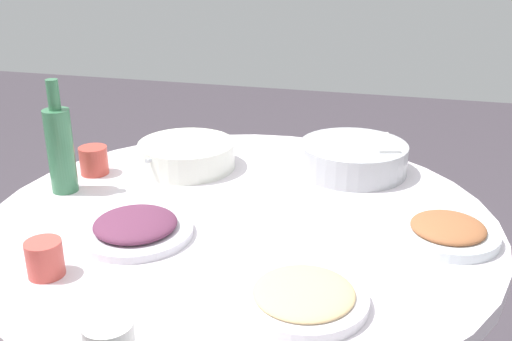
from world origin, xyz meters
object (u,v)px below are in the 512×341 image
dish_eggplant (136,228)px  tea_cup_far (94,160)px  soup_bowl (187,156)px  dish_stirfry (448,232)px  tea_cup_near (45,258)px  round_dining_table (241,251)px  rice_bowl (353,157)px  green_bottle (60,148)px  dish_noodles (304,296)px

dish_eggplant → tea_cup_far: tea_cup_far is taller
dish_eggplant → soup_bowl: bearing=5.0°
dish_eggplant → dish_stirfry: dish_eggplant is taller
soup_bowl → tea_cup_near: (-0.59, 0.06, 0.00)m
round_dining_table → rice_bowl: 0.42m
round_dining_table → rice_bowl: (0.33, -0.22, 0.14)m
soup_bowl → tea_cup_near: size_ratio=3.85×
soup_bowl → dish_eggplant: (-0.40, -0.04, -0.01)m
round_dining_table → tea_cup_far: 0.49m
soup_bowl → green_bottle: (-0.23, 0.24, 0.08)m
dish_eggplant → green_bottle: green_bottle is taller
round_dining_table → dish_noodles: bearing=-146.8°
soup_bowl → dish_stirfry: size_ratio=1.26×
dish_stirfry → tea_cup_near: size_ratio=3.05×
dish_noodles → green_bottle: bearing=63.5°
dish_eggplant → dish_noodles: (-0.16, -0.39, -0.00)m
green_bottle → tea_cup_far: bearing=-7.3°
round_dining_table → soup_bowl: bearing=41.9°
dish_eggplant → tea_cup_far: 0.40m
rice_bowl → dish_stirfry: rice_bowl is taller
tea_cup_near → green_bottle: bearing=26.3°
dish_eggplant → green_bottle: (0.18, 0.28, 0.10)m
dish_eggplant → round_dining_table: bearing=-51.4°
soup_bowl → dish_noodles: bearing=-142.6°
soup_bowl → dish_noodles: (-0.56, -0.43, -0.02)m
green_bottle → tea_cup_far: green_bottle is taller
dish_stirfry → green_bottle: green_bottle is taller
dish_noodles → round_dining_table: bearing=33.2°
round_dining_table → tea_cup_far: tea_cup_far is taller
soup_bowl → dish_eggplant: size_ratio=1.11×
dish_eggplant → dish_noodles: 0.43m
round_dining_table → soup_bowl: size_ratio=4.31×
soup_bowl → rice_bowl: bearing=-79.4°
dish_stirfry → tea_cup_near: (-0.34, 0.74, 0.02)m
rice_bowl → dish_stirfry: 0.41m
soup_bowl → tea_cup_near: bearing=174.0°
soup_bowl → dish_stirfry: bearing=-110.4°
soup_bowl → green_bottle: 0.34m
green_bottle → tea_cup_far: (0.12, -0.02, -0.08)m
green_bottle → dish_noodles: bearing=-116.5°
round_dining_table → green_bottle: green_bottle is taller
rice_bowl → dish_noodles: bearing=178.4°
dish_stirfry → dish_noodles: 0.40m
rice_bowl → dish_noodles: rice_bowl is taller
dish_noodles → tea_cup_far: bearing=55.1°
rice_bowl → dish_noodles: 0.65m
round_dining_table → dish_stirfry: 0.47m
tea_cup_far → dish_eggplant: bearing=-138.7°
soup_bowl → dish_noodles: size_ratio=1.19×
rice_bowl → soup_bowl: rice_bowl is taller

